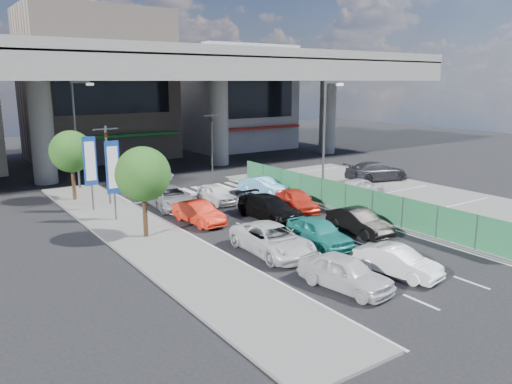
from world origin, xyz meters
TOP-DOWN VIEW (x-y plane):
  - ground at (0.00, 0.00)m, footprint 120.00×120.00m
  - parking_lot at (11.00, 2.00)m, footprint 12.00×28.00m
  - sidewalk_left at (-7.00, 4.00)m, footprint 4.00×30.00m
  - fence_run at (5.30, 1.00)m, footprint 0.16×22.00m
  - expressway at (0.00, 22.00)m, footprint 64.00×14.00m
  - building_center at (0.00, 32.97)m, footprint 14.00×10.90m
  - building_east at (16.00, 31.97)m, footprint 12.00×10.90m
  - traffic_light_left at (-6.20, 12.00)m, footprint 1.60×1.24m
  - traffic_light_right at (5.50, 19.00)m, footprint 1.60×1.24m
  - street_lamp_right at (7.17, 6.00)m, footprint 1.65×0.22m
  - street_lamp_left at (-6.33, 18.00)m, footprint 1.65×0.22m
  - signboard_near at (-7.20, 7.99)m, footprint 0.80×0.14m
  - signboard_far at (-7.60, 10.99)m, footprint 0.80×0.14m
  - tree_near at (-7.00, 4.00)m, footprint 2.80×2.80m
  - tree_far at (-7.80, 14.50)m, footprint 2.80×2.80m
  - van_white_back_left at (-3.04, -6.49)m, footprint 2.22×4.20m
  - hatch_white_back_mid at (-0.25, -6.72)m, footprint 1.95×3.88m
  - sedan_white_mid_left at (-2.97, -1.60)m, footprint 2.52×5.07m
  - taxi_teal_mid at (-0.35, -1.92)m, footprint 1.94×4.16m
  - hatch_black_mid_right at (2.71, -1.68)m, footprint 1.65×4.10m
  - taxi_orange_left at (-3.43, 4.90)m, footprint 1.65×3.95m
  - sedan_black_mid at (0.47, 3.39)m, footprint 2.13×4.83m
  - taxi_orange_right at (3.00, 3.96)m, footprint 2.50×4.27m
  - wagon_silver_front_left at (-3.22, 9.09)m, footprint 2.63×5.11m
  - sedan_white_front_mid at (-0.07, 8.64)m, footprint 1.50×3.62m
  - kei_truck_front_right at (3.84, 8.78)m, footprint 2.12×4.05m
  - crossing_wagon_silver at (-1.58, 17.62)m, footprint 4.88×2.26m
  - parked_sedan_white at (9.03, 4.35)m, footprint 4.00×1.77m
  - parked_sedan_dgrey at (14.27, 7.62)m, footprint 5.62×3.24m
  - traffic_cone at (5.60, 2.88)m, footprint 0.47×0.47m

SIDE VIEW (x-z plane):
  - ground at x=0.00m, z-range 0.00..0.00m
  - parking_lot at x=11.00m, z-range 0.00..0.06m
  - sidewalk_left at x=-7.00m, z-range 0.00..0.12m
  - traffic_cone at x=5.60m, z-range 0.06..0.80m
  - hatch_white_back_mid at x=-0.25m, z-range 0.00..1.22m
  - sedan_white_front_mid at x=-0.07m, z-range 0.00..1.23m
  - kei_truck_front_right at x=3.84m, z-range 0.00..1.27m
  - taxi_orange_left at x=-3.43m, z-range 0.00..1.27m
  - hatch_black_mid_right at x=2.71m, z-range 0.00..1.32m
  - crossing_wagon_silver at x=-1.58m, z-range 0.00..1.35m
  - van_white_back_left at x=-3.04m, z-range 0.00..1.36m
  - taxi_orange_right at x=3.00m, z-range 0.00..1.37m
  - sedan_white_mid_left at x=-2.97m, z-range 0.00..1.38m
  - taxi_teal_mid at x=-0.35m, z-range 0.00..1.38m
  - sedan_black_mid at x=0.47m, z-range 0.00..1.38m
  - wagon_silver_front_left at x=-3.22m, z-range 0.00..1.38m
  - parked_sedan_white at x=9.03m, z-range 0.06..1.40m
  - parked_sedan_dgrey at x=14.27m, z-range 0.06..1.59m
  - fence_run at x=5.30m, z-range 0.00..1.80m
  - signboard_near at x=-7.20m, z-range 0.71..5.41m
  - signboard_far at x=-7.60m, z-range 0.71..5.41m
  - tree_near at x=-7.00m, z-range 0.99..5.79m
  - tree_far at x=-7.80m, z-range 0.99..5.79m
  - traffic_light_left at x=-6.20m, z-range 1.34..6.54m
  - traffic_light_right at x=5.50m, z-range 1.34..6.54m
  - street_lamp_right at x=7.17m, z-range 0.77..8.77m
  - street_lamp_left at x=-6.33m, z-range 0.77..8.77m
  - building_east at x=16.00m, z-range -0.01..11.99m
  - building_center at x=0.00m, z-range -0.01..14.99m
  - expressway at x=0.00m, z-range 3.39..14.14m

